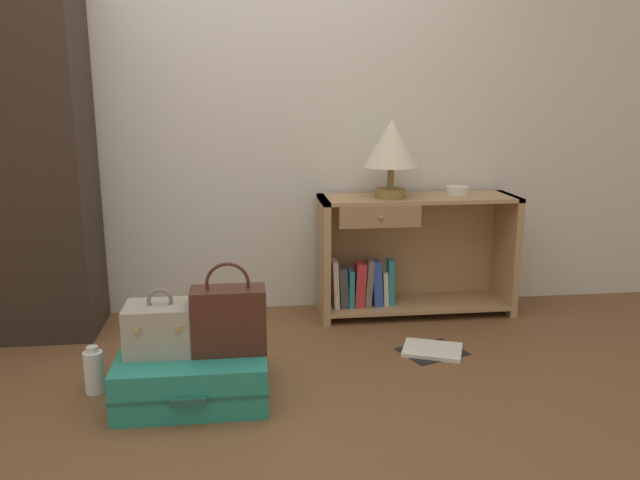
# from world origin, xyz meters

# --- Properties ---
(ground_plane) EXTENTS (9.00, 9.00, 0.00)m
(ground_plane) POSITION_xyz_m (0.00, 0.00, 0.00)
(ground_plane) COLOR brown
(back_wall) EXTENTS (6.40, 0.10, 2.60)m
(back_wall) POSITION_xyz_m (0.00, 1.50, 1.30)
(back_wall) COLOR silver
(back_wall) RESTS_ON ground_plane
(bookshelf) EXTENTS (1.13, 0.36, 0.69)m
(bookshelf) POSITION_xyz_m (0.93, 1.27, 0.35)
(bookshelf) COLOR tan
(bookshelf) RESTS_ON ground_plane
(table_lamp) EXTENTS (0.31, 0.31, 0.43)m
(table_lamp) POSITION_xyz_m (0.81, 1.23, 0.98)
(table_lamp) COLOR olive
(table_lamp) RESTS_ON bookshelf
(bowl) EXTENTS (0.13, 0.13, 0.05)m
(bowl) POSITION_xyz_m (1.22, 1.29, 0.72)
(bowl) COLOR silver
(bowl) RESTS_ON bookshelf
(suitcase_large) EXTENTS (0.62, 0.54, 0.21)m
(suitcase_large) POSITION_xyz_m (-0.24, 0.34, 0.10)
(suitcase_large) COLOR teal
(suitcase_large) RESTS_ON ground_plane
(train_case) EXTENTS (0.29, 0.22, 0.28)m
(train_case) POSITION_xyz_m (-0.36, 0.34, 0.31)
(train_case) COLOR #A89E8E
(train_case) RESTS_ON suitcase_large
(handbag) EXTENTS (0.31, 0.15, 0.39)m
(handbag) POSITION_xyz_m (-0.08, 0.30, 0.35)
(handbag) COLOR #472319
(handbag) RESTS_ON suitcase_large
(bottle) EXTENTS (0.08, 0.08, 0.21)m
(bottle) POSITION_xyz_m (-0.67, 0.42, 0.10)
(bottle) COLOR white
(bottle) RESTS_ON ground_plane
(open_book_on_floor) EXTENTS (0.37, 0.33, 0.02)m
(open_book_on_floor) POSITION_xyz_m (0.91, 0.67, 0.01)
(open_book_on_floor) COLOR white
(open_book_on_floor) RESTS_ON ground_plane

